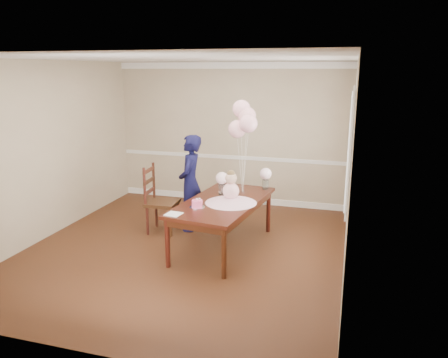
% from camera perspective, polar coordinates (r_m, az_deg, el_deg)
% --- Properties ---
extents(floor, '(4.50, 5.00, 0.00)m').
position_cam_1_polar(floor, '(6.49, -5.19, -9.15)').
color(floor, '#32180C').
rests_on(floor, ground).
extents(ceiling, '(4.50, 5.00, 0.02)m').
position_cam_1_polar(ceiling, '(5.97, -5.78, 15.41)').
color(ceiling, silver).
rests_on(ceiling, wall_back).
extents(wall_back, '(4.50, 0.02, 2.70)m').
position_cam_1_polar(wall_back, '(8.43, 0.85, 5.88)').
color(wall_back, tan).
rests_on(wall_back, floor).
extents(wall_front, '(4.50, 0.02, 2.70)m').
position_cam_1_polar(wall_front, '(3.96, -19.00, -4.49)').
color(wall_front, tan).
rests_on(wall_front, floor).
extents(wall_left, '(0.02, 5.00, 2.70)m').
position_cam_1_polar(wall_left, '(7.22, -22.32, 3.43)').
color(wall_left, tan).
rests_on(wall_left, floor).
extents(wall_right, '(0.02, 5.00, 2.70)m').
position_cam_1_polar(wall_right, '(5.67, 16.19, 1.23)').
color(wall_right, tan).
rests_on(wall_right, floor).
extents(chair_rail_trim, '(4.50, 0.02, 0.07)m').
position_cam_1_polar(chair_rail_trim, '(8.49, 0.82, 2.87)').
color(chair_rail_trim, white).
rests_on(chair_rail_trim, wall_back).
extents(crown_molding, '(4.50, 0.02, 0.12)m').
position_cam_1_polar(crown_molding, '(8.33, 0.87, 14.62)').
color(crown_molding, white).
rests_on(crown_molding, wall_back).
extents(baseboard_trim, '(4.50, 0.02, 0.12)m').
position_cam_1_polar(baseboard_trim, '(8.70, 0.80, -2.57)').
color(baseboard_trim, white).
rests_on(baseboard_trim, floor).
extents(window_frame, '(0.02, 1.66, 1.56)m').
position_cam_1_polar(window_frame, '(6.12, 16.16, 4.07)').
color(window_frame, silver).
rests_on(window_frame, wall_right).
extents(window_blinds, '(0.01, 1.50, 1.40)m').
position_cam_1_polar(window_blinds, '(6.12, 15.99, 4.08)').
color(window_blinds, silver).
rests_on(window_blinds, wall_right).
extents(dining_table_top, '(1.21, 2.04, 0.05)m').
position_cam_1_polar(dining_table_top, '(6.29, -0.15, -3.04)').
color(dining_table_top, black).
rests_on(dining_table_top, table_leg_fl).
extents(table_apron, '(1.10, 1.93, 0.10)m').
position_cam_1_polar(table_apron, '(6.32, -0.14, -3.67)').
color(table_apron, black).
rests_on(table_apron, table_leg_fl).
extents(table_leg_fl, '(0.08, 0.08, 0.68)m').
position_cam_1_polar(table_leg_fl, '(5.85, -7.40, -8.31)').
color(table_leg_fl, black).
rests_on(table_leg_fl, floor).
extents(table_leg_fr, '(0.08, 0.08, 0.68)m').
position_cam_1_polar(table_leg_fr, '(5.50, -0.02, -9.68)').
color(table_leg_fr, black).
rests_on(table_leg_fr, floor).
extents(table_leg_bl, '(0.08, 0.08, 0.68)m').
position_cam_1_polar(table_leg_bl, '(7.34, -0.24, -3.49)').
color(table_leg_bl, black).
rests_on(table_leg_bl, floor).
extents(table_leg_br, '(0.08, 0.08, 0.68)m').
position_cam_1_polar(table_leg_br, '(7.06, 5.82, -4.28)').
color(table_leg_br, black).
rests_on(table_leg_br, floor).
extents(baby_skirt, '(0.82, 0.82, 0.10)m').
position_cam_1_polar(baby_skirt, '(6.18, 0.91, -2.68)').
color(baby_skirt, '#E8ABC4').
rests_on(baby_skirt, dining_table_top).
extents(baby_torso, '(0.23, 0.23, 0.23)m').
position_cam_1_polar(baby_torso, '(6.14, 0.91, -1.56)').
color(baby_torso, '#FFA1D5').
rests_on(baby_torso, baby_skirt).
extents(baby_head, '(0.16, 0.16, 0.16)m').
position_cam_1_polar(baby_head, '(6.09, 0.92, 0.11)').
color(baby_head, beige).
rests_on(baby_head, baby_torso).
extents(baby_hair, '(0.12, 0.12, 0.12)m').
position_cam_1_polar(baby_hair, '(6.08, 0.92, 0.64)').
color(baby_hair, brown).
rests_on(baby_hair, baby_head).
extents(cake_platter, '(0.24, 0.24, 0.01)m').
position_cam_1_polar(cake_platter, '(5.99, -3.53, -3.69)').
color(cake_platter, silver).
rests_on(cake_platter, dining_table_top).
extents(birthday_cake, '(0.16, 0.16, 0.10)m').
position_cam_1_polar(birthday_cake, '(5.97, -3.54, -3.21)').
color(birthday_cake, '#FF508A').
rests_on(birthday_cake, cake_platter).
extents(cake_flower_a, '(0.03, 0.03, 0.03)m').
position_cam_1_polar(cake_flower_a, '(5.96, -3.55, -2.63)').
color(cake_flower_a, white).
rests_on(cake_flower_a, birthday_cake).
extents(cake_flower_b, '(0.03, 0.03, 0.03)m').
position_cam_1_polar(cake_flower_b, '(5.96, -3.21, -2.62)').
color(cake_flower_b, white).
rests_on(cake_flower_b, birthday_cake).
extents(rose_vase_near, '(0.11, 0.11, 0.15)m').
position_cam_1_polar(rose_vase_near, '(6.58, -0.28, -1.36)').
color(rose_vase_near, silver).
rests_on(rose_vase_near, dining_table_top).
extents(roses_near, '(0.18, 0.18, 0.18)m').
position_cam_1_polar(roses_near, '(6.53, -0.28, 0.11)').
color(roses_near, '#FFD5DA').
rests_on(roses_near, rose_vase_near).
extents(rose_vase_far, '(0.11, 0.11, 0.15)m').
position_cam_1_polar(rose_vase_far, '(6.88, 5.43, -0.73)').
color(rose_vase_far, silver).
rests_on(rose_vase_far, dining_table_top).
extents(roses_far, '(0.18, 0.18, 0.18)m').
position_cam_1_polar(roses_far, '(6.84, 5.47, 0.68)').
color(roses_far, '#FBD2E3').
rests_on(roses_far, rose_vase_far).
extents(napkin, '(0.22, 0.22, 0.01)m').
position_cam_1_polar(napkin, '(5.74, -6.59, -4.57)').
color(napkin, white).
rests_on(napkin, dining_table_top).
extents(balloon_weight, '(0.04, 0.04, 0.02)m').
position_cam_1_polar(balloon_weight, '(6.72, 2.44, -1.63)').
color(balloon_weight, silver).
rests_on(balloon_weight, dining_table_top).
extents(balloon_a, '(0.27, 0.27, 0.27)m').
position_cam_1_polar(balloon_a, '(6.56, 1.74, 6.54)').
color(balloon_a, '#FCB3C1').
rests_on(balloon_a, balloon_ribbon_a).
extents(balloon_b, '(0.27, 0.27, 0.27)m').
position_cam_1_polar(balloon_b, '(6.43, 3.20, 7.24)').
color(balloon_b, '#FDB3C7').
rests_on(balloon_b, balloon_ribbon_b).
extents(balloon_c, '(0.27, 0.27, 0.27)m').
position_cam_1_polar(balloon_c, '(6.59, 3.02, 8.25)').
color(balloon_c, '#F1ABB8').
rests_on(balloon_c, balloon_ribbon_c).
extents(balloon_d, '(0.27, 0.27, 0.27)m').
position_cam_1_polar(balloon_d, '(6.63, 2.30, 9.14)').
color(balloon_d, '#FFB4C8').
rests_on(balloon_d, balloon_ribbon_d).
extents(balloon_ribbon_a, '(0.09, 0.02, 0.81)m').
position_cam_1_polar(balloon_ribbon_a, '(6.64, 2.09, 1.79)').
color(balloon_ribbon_a, white).
rests_on(balloon_ribbon_a, balloon_weight).
extents(balloon_ribbon_b, '(0.09, 0.06, 0.90)m').
position_cam_1_polar(balloon_ribbon_b, '(6.57, 2.80, 2.09)').
color(balloon_ribbon_b, white).
rests_on(balloon_ribbon_b, balloon_weight).
extents(balloon_ribbon_c, '(0.03, 0.09, 1.00)m').
position_cam_1_polar(balloon_ribbon_c, '(6.64, 2.72, 2.64)').
color(balloon_ribbon_c, white).
rests_on(balloon_ribbon_c, balloon_weight).
extents(balloon_ribbon_d, '(0.07, 0.11, 1.10)m').
position_cam_1_polar(balloon_ribbon_d, '(6.66, 2.37, 3.10)').
color(balloon_ribbon_d, white).
rests_on(balloon_ribbon_d, balloon_weight).
extents(dining_chair_seat, '(0.50, 0.50, 0.05)m').
position_cam_1_polar(dining_chair_seat, '(7.07, -8.02, -3.11)').
color(dining_chair_seat, '#331B0D').
rests_on(dining_chair_seat, chair_leg_fl).
extents(chair_leg_fl, '(0.05, 0.05, 0.46)m').
position_cam_1_polar(chair_leg_fl, '(7.04, -9.97, -5.40)').
color(chair_leg_fl, '#36130E').
rests_on(chair_leg_fl, floor).
extents(chair_leg_fr, '(0.05, 0.05, 0.46)m').
position_cam_1_polar(chair_leg_fr, '(6.91, -7.00, -5.68)').
color(chair_leg_fr, '#3C2010').
rests_on(chair_leg_fr, floor).
extents(chair_leg_bl, '(0.05, 0.05, 0.46)m').
position_cam_1_polar(chair_leg_bl, '(7.38, -8.84, -4.44)').
color(chair_leg_bl, black).
rests_on(chair_leg_bl, floor).
extents(chair_leg_br, '(0.05, 0.05, 0.46)m').
position_cam_1_polar(chair_leg_br, '(7.25, -5.99, -4.68)').
color(chair_leg_br, '#341A0E').
rests_on(chair_leg_br, floor).
extents(chair_back_post_l, '(0.05, 0.05, 0.60)m').
position_cam_1_polar(chair_back_post_l, '(6.89, -10.34, -0.97)').
color(chair_back_post_l, '#3C1610').
rests_on(chair_back_post_l, dining_chair_seat).
extents(chair_back_post_r, '(0.05, 0.05, 0.60)m').
position_cam_1_polar(chair_back_post_r, '(7.23, -9.17, -0.19)').
color(chair_back_post_r, '#37170F').
rests_on(chair_back_post_r, dining_chair_seat).
extents(chair_slat_low, '(0.06, 0.43, 0.05)m').
position_cam_1_polar(chair_slat_low, '(7.09, -9.70, -1.58)').
color(chair_slat_low, '#3A170F').
rests_on(chair_slat_low, dining_chair_seat).
extents(chair_slat_mid, '(0.06, 0.43, 0.05)m').
position_cam_1_polar(chair_slat_mid, '(7.05, -9.75, -0.23)').
color(chair_slat_mid, '#32190D').
rests_on(chair_slat_mid, dining_chair_seat).
extents(chair_slat_top, '(0.06, 0.43, 0.05)m').
position_cam_1_polar(chair_slat_top, '(7.01, -9.81, 1.12)').
color(chair_slat_top, '#3C1A10').
rests_on(chair_slat_top, dining_chair_seat).
extents(woman, '(0.44, 0.61, 1.56)m').
position_cam_1_polar(woman, '(7.05, -4.40, -0.52)').
color(woman, black).
rests_on(woman, floor).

